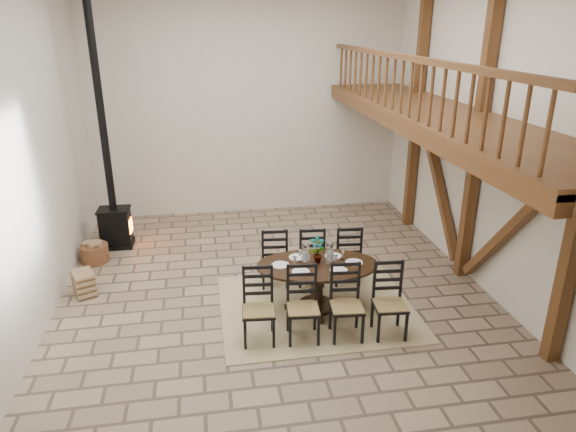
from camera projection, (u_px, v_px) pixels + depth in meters
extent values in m
plane|color=gray|center=(274.00, 289.00, 8.69)|extent=(8.00, 8.00, 0.00)
cube|color=beige|center=(248.00, 105.00, 11.49)|extent=(7.00, 0.02, 5.00)
cube|color=beige|center=(343.00, 255.00, 4.12)|extent=(7.00, 0.02, 5.00)
cube|color=beige|center=(28.00, 154.00, 7.25)|extent=(0.02, 8.00, 5.00)
cube|color=beige|center=(485.00, 136.00, 8.36)|extent=(0.02, 8.00, 5.00)
cube|color=brown|center=(478.00, 136.00, 8.34)|extent=(0.18, 0.18, 5.00)
cube|color=brown|center=(417.00, 111.00, 10.64)|extent=(0.18, 0.18, 5.00)
cube|color=brown|center=(512.00, 228.00, 7.58)|extent=(0.14, 2.16, 2.54)
cube|color=brown|center=(438.00, 179.00, 9.88)|extent=(0.14, 2.16, 2.54)
cube|color=brown|center=(481.00, 118.00, 8.23)|extent=(0.20, 7.80, 0.20)
cube|color=brown|center=(442.00, 116.00, 8.10)|extent=(1.60, 7.80, 0.12)
cube|color=brown|center=(399.00, 124.00, 8.03)|extent=(0.18, 7.80, 0.22)
cube|color=brown|center=(404.00, 57.00, 7.67)|extent=(0.09, 7.60, 0.09)
cube|color=brown|center=(402.00, 86.00, 7.82)|extent=(0.06, 7.60, 0.86)
cube|color=#C3B87D|center=(316.00, 307.00, 8.13)|extent=(3.00, 2.50, 0.02)
ellipsoid|color=black|center=(317.00, 265.00, 7.86)|extent=(1.97, 1.30, 0.04)
cylinder|color=black|center=(317.00, 287.00, 8.00)|extent=(0.19, 0.19, 0.69)
cylinder|color=black|center=(316.00, 305.00, 8.11)|extent=(0.58, 0.58, 0.06)
cube|color=#9C8A48|center=(259.00, 311.00, 7.11)|extent=(0.49, 0.47, 0.04)
cube|color=black|center=(259.00, 327.00, 7.21)|extent=(0.47, 0.47, 0.47)
cube|color=black|center=(258.00, 285.00, 7.19)|extent=(0.39, 0.08, 0.62)
cube|color=#9C8A48|center=(303.00, 309.00, 7.16)|extent=(0.49, 0.47, 0.04)
cube|color=black|center=(303.00, 325.00, 7.25)|extent=(0.47, 0.47, 0.47)
cube|color=black|center=(302.00, 284.00, 7.24)|extent=(0.39, 0.08, 0.62)
cube|color=#9C8A48|center=(347.00, 307.00, 7.21)|extent=(0.49, 0.47, 0.04)
cube|color=black|center=(346.00, 323.00, 7.30)|extent=(0.47, 0.47, 0.47)
cube|color=black|center=(345.00, 282.00, 7.29)|extent=(0.39, 0.08, 0.62)
cube|color=#9C8A48|center=(390.00, 305.00, 7.25)|extent=(0.49, 0.47, 0.04)
cube|color=black|center=(389.00, 321.00, 7.35)|extent=(0.47, 0.47, 0.47)
cube|color=black|center=(388.00, 280.00, 7.33)|extent=(0.39, 0.08, 0.62)
cube|color=#9C8A48|center=(274.00, 259.00, 8.68)|extent=(0.49, 0.47, 0.04)
cube|color=black|center=(274.00, 272.00, 8.77)|extent=(0.47, 0.47, 0.47)
cube|color=black|center=(275.00, 248.00, 8.39)|extent=(0.39, 0.08, 0.62)
cube|color=#9C8A48|center=(311.00, 257.00, 8.72)|extent=(0.49, 0.47, 0.04)
cube|color=black|center=(310.00, 271.00, 8.81)|extent=(0.47, 0.47, 0.47)
cube|color=black|center=(312.00, 246.00, 8.44)|extent=(0.39, 0.08, 0.62)
cube|color=#9C8A48|center=(346.00, 256.00, 8.77)|extent=(0.49, 0.47, 0.04)
cube|color=black|center=(346.00, 270.00, 8.86)|extent=(0.47, 0.47, 0.47)
cube|color=black|center=(349.00, 245.00, 8.48)|extent=(0.39, 0.08, 0.62)
cube|color=white|center=(317.00, 264.00, 7.85)|extent=(1.50, 0.85, 0.01)
cube|color=white|center=(318.00, 259.00, 7.82)|extent=(0.95, 0.39, 0.18)
cylinder|color=white|center=(306.00, 254.00, 7.78)|extent=(0.12, 0.12, 0.34)
cylinder|color=white|center=(330.00, 253.00, 7.81)|extent=(0.12, 0.12, 0.34)
cylinder|color=white|center=(305.00, 260.00, 7.81)|extent=(0.06, 0.06, 0.16)
cylinder|color=white|center=(330.00, 259.00, 7.84)|extent=(0.06, 0.06, 0.16)
imported|color=#4C723F|center=(317.00, 250.00, 7.82)|extent=(0.24, 0.17, 0.43)
cube|color=black|center=(118.00, 244.00, 10.35)|extent=(0.63, 0.49, 0.10)
cube|color=black|center=(116.00, 226.00, 10.21)|extent=(0.58, 0.44, 0.67)
cube|color=#FF590C|center=(131.00, 225.00, 10.25)|extent=(0.03, 0.27, 0.27)
cube|color=black|center=(113.00, 210.00, 10.08)|extent=(0.62, 0.48, 0.04)
cylinder|color=black|center=(99.00, 101.00, 9.33)|extent=(0.14, 0.14, 4.20)
cylinder|color=brown|center=(95.00, 253.00, 9.64)|extent=(0.51, 0.51, 0.33)
cube|color=tan|center=(93.00, 243.00, 9.57)|extent=(0.28, 0.28, 0.10)
cube|color=tan|center=(84.00, 283.00, 8.45)|extent=(0.45, 0.51, 0.43)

